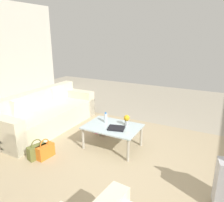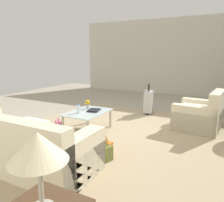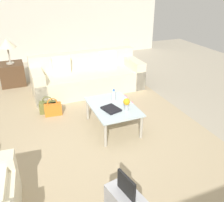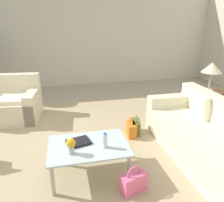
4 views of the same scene
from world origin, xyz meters
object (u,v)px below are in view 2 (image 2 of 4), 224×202
(couch, at_px, (14,147))
(armchair, at_px, (201,116))
(water_bottle, at_px, (78,109))
(handbag_orange, at_px, (103,147))
(suitcase_silver, at_px, (148,101))
(flower_vase, at_px, (88,103))
(handbag_pink, at_px, (58,128))
(handbag_olive, at_px, (103,151))
(table_lamp, at_px, (38,148))
(coffee_table_book, at_px, (94,110))
(coffee_table, at_px, (88,114))

(couch, xyz_separation_m, armchair, (-3.09, 2.27, -0.00))
(water_bottle, relative_size, handbag_orange, 0.57)
(couch, relative_size, suitcase_silver, 2.92)
(flower_vase, height_order, handbag_pink, flower_vase)
(handbag_olive, bearing_deg, flower_vase, -137.43)
(couch, height_order, handbag_pink, couch)
(table_lamp, height_order, handbag_olive, table_lamp)
(flower_vase, bearing_deg, armchair, 114.79)
(coffee_table_book, relative_size, table_lamp, 0.49)
(coffee_table, height_order, handbag_olive, coffee_table)
(coffee_table_book, bearing_deg, water_bottle, -43.50)
(water_bottle, xyz_separation_m, coffee_table_book, (-0.32, 0.18, -0.08))
(handbag_orange, distance_m, handbag_pink, 1.38)
(water_bottle, relative_size, handbag_olive, 0.57)
(armchair, height_order, flower_vase, armchair)
(suitcase_silver, height_order, handbag_olive, suitcase_silver)
(handbag_olive, bearing_deg, water_bottle, -126.53)
(couch, bearing_deg, coffee_table_book, 174.62)
(flower_vase, height_order, suitcase_silver, suitcase_silver)
(coffee_table, relative_size, flower_vase, 4.97)
(handbag_pink, bearing_deg, table_lamp, 39.97)
(table_lamp, bearing_deg, flower_vase, -151.35)
(coffee_table_book, xyz_separation_m, flower_vase, (-0.10, -0.23, 0.11))
(water_bottle, xyz_separation_m, flower_vase, (-0.42, -0.05, 0.03))
(table_lamp, bearing_deg, handbag_pink, -140.03)
(coffee_table_book, xyz_separation_m, suitcase_silver, (-1.88, 0.62, -0.09))
(table_lamp, bearing_deg, coffee_table_book, -154.07)
(coffee_table_book, bearing_deg, coffee_table, -47.83)
(armchair, bearing_deg, water_bottle, -56.70)
(flower_vase, bearing_deg, suitcase_silver, 154.47)
(coffee_table, xyz_separation_m, suitcase_silver, (-2.00, 0.70, -0.03))
(handbag_orange, bearing_deg, handbag_olive, 31.59)
(coffee_table_book, distance_m, handbag_orange, 1.31)
(handbag_orange, xyz_separation_m, handbag_pink, (-0.39, -1.33, 0.00))
(coffee_table, relative_size, handbag_pink, 2.85)
(flower_vase, distance_m, handbag_olive, 1.68)
(armchair, distance_m, handbag_pink, 3.17)
(flower_vase, height_order, handbag_orange, flower_vase)
(flower_vase, xyz_separation_m, suitcase_silver, (-1.78, 0.85, -0.20))
(armchair, relative_size, water_bottle, 5.27)
(couch, relative_size, coffee_table, 2.43)
(coffee_table_book, height_order, handbag_olive, coffee_table_book)
(suitcase_silver, bearing_deg, flower_vase, -25.53)
(armchair, xyz_separation_m, water_bottle, (1.49, -2.27, 0.23))
(coffee_table, relative_size, handbag_orange, 2.85)
(coffee_table, height_order, suitcase_silver, suitcase_silver)
(coffee_table, distance_m, handbag_pink, 0.70)
(armchair, distance_m, handbag_orange, 2.52)
(couch, height_order, table_lamp, table_lamp)
(couch, distance_m, suitcase_silver, 3.88)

